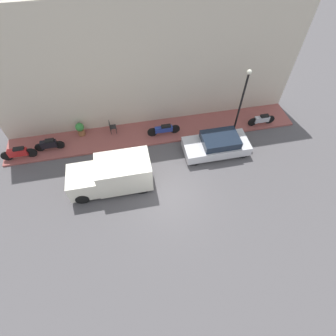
{
  "coord_description": "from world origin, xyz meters",
  "views": [
    {
      "loc": [
        -7.77,
        1.6,
        12.52
      ],
      "look_at": [
        1.34,
        -0.21,
        0.6
      ],
      "focal_mm": 28.0,
      "sensor_mm": 36.0,
      "label": 1
    }
  ],
  "objects_px": {
    "streetlamp": "(243,96)",
    "cafe_chair": "(112,126)",
    "scooter_silver": "(262,119)",
    "potted_plant": "(80,129)",
    "parked_car": "(217,145)",
    "delivery_van": "(112,175)",
    "motorcycle_blue": "(164,129)",
    "motorcycle_black": "(49,144)",
    "motorcycle_red": "(18,153)"
  },
  "relations": [
    {
      "from": "streetlamp",
      "to": "cafe_chair",
      "type": "height_order",
      "value": "streetlamp"
    },
    {
      "from": "scooter_silver",
      "to": "potted_plant",
      "type": "height_order",
      "value": "potted_plant"
    },
    {
      "from": "scooter_silver",
      "to": "potted_plant",
      "type": "xyz_separation_m",
      "value": [
        1.4,
        12.06,
        0.06
      ]
    },
    {
      "from": "parked_car",
      "to": "potted_plant",
      "type": "relative_size",
      "value": 4.35
    },
    {
      "from": "delivery_van",
      "to": "cafe_chair",
      "type": "height_order",
      "value": "delivery_van"
    },
    {
      "from": "streetlamp",
      "to": "potted_plant",
      "type": "relative_size",
      "value": 4.82
    },
    {
      "from": "motorcycle_blue",
      "to": "streetlamp",
      "type": "height_order",
      "value": "streetlamp"
    },
    {
      "from": "scooter_silver",
      "to": "motorcycle_blue",
      "type": "bearing_deg",
      "value": 86.96
    },
    {
      "from": "parked_car",
      "to": "motorcycle_blue",
      "type": "distance_m",
      "value": 3.6
    },
    {
      "from": "motorcycle_blue",
      "to": "potted_plant",
      "type": "bearing_deg",
      "value": 78.98
    },
    {
      "from": "motorcycle_black",
      "to": "scooter_silver",
      "type": "relative_size",
      "value": 0.95
    },
    {
      "from": "motorcycle_red",
      "to": "motorcycle_black",
      "type": "bearing_deg",
      "value": -77.74
    },
    {
      "from": "motorcycle_blue",
      "to": "cafe_chair",
      "type": "height_order",
      "value": "cafe_chair"
    },
    {
      "from": "motorcycle_red",
      "to": "parked_car",
      "type": "bearing_deg",
      "value": -98.09
    },
    {
      "from": "delivery_van",
      "to": "cafe_chair",
      "type": "distance_m",
      "value": 4.26
    },
    {
      "from": "motorcycle_black",
      "to": "cafe_chair",
      "type": "distance_m",
      "value": 4.01
    },
    {
      "from": "motorcycle_black",
      "to": "delivery_van",
      "type": "bearing_deg",
      "value": -132.86
    },
    {
      "from": "motorcycle_red",
      "to": "motorcycle_blue",
      "type": "relative_size",
      "value": 0.97
    },
    {
      "from": "parked_car",
      "to": "motorcycle_black",
      "type": "relative_size",
      "value": 2.23
    },
    {
      "from": "delivery_van",
      "to": "streetlamp",
      "type": "relative_size",
      "value": 1.01
    },
    {
      "from": "parked_car",
      "to": "streetlamp",
      "type": "height_order",
      "value": "streetlamp"
    },
    {
      "from": "motorcycle_black",
      "to": "scooter_silver",
      "type": "xyz_separation_m",
      "value": [
        -0.41,
        -13.96,
        -0.01
      ]
    },
    {
      "from": "scooter_silver",
      "to": "motorcycle_blue",
      "type": "height_order",
      "value": "scooter_silver"
    },
    {
      "from": "streetlamp",
      "to": "motorcycle_blue",
      "type": "bearing_deg",
      "value": 83.93
    },
    {
      "from": "parked_car",
      "to": "motorcycle_black",
      "type": "xyz_separation_m",
      "value": [
        2.09,
        10.23,
        -0.05
      ]
    },
    {
      "from": "parked_car",
      "to": "delivery_van",
      "type": "distance_m",
      "value": 6.67
    },
    {
      "from": "motorcycle_blue",
      "to": "streetlamp",
      "type": "relative_size",
      "value": 0.48
    },
    {
      "from": "streetlamp",
      "to": "motorcycle_black",
      "type": "bearing_deg",
      "value": 87.35
    },
    {
      "from": "parked_car",
      "to": "motorcycle_red",
      "type": "distance_m",
      "value": 12.11
    },
    {
      "from": "motorcycle_black",
      "to": "motorcycle_red",
      "type": "distance_m",
      "value": 1.8
    },
    {
      "from": "parked_car",
      "to": "potted_plant",
      "type": "distance_m",
      "value": 8.88
    },
    {
      "from": "delivery_van",
      "to": "potted_plant",
      "type": "distance_m",
      "value": 4.81
    },
    {
      "from": "delivery_van",
      "to": "streetlamp",
      "type": "height_order",
      "value": "streetlamp"
    },
    {
      "from": "motorcycle_black",
      "to": "streetlamp",
      "type": "height_order",
      "value": "streetlamp"
    },
    {
      "from": "delivery_van",
      "to": "scooter_silver",
      "type": "relative_size",
      "value": 2.38
    },
    {
      "from": "motorcycle_blue",
      "to": "cafe_chair",
      "type": "distance_m",
      "value": 3.44
    },
    {
      "from": "delivery_van",
      "to": "motorcycle_blue",
      "type": "xyz_separation_m",
      "value": [
        3.4,
        -3.55,
        -0.43
      ]
    },
    {
      "from": "scooter_silver",
      "to": "motorcycle_blue",
      "type": "xyz_separation_m",
      "value": [
        0.36,
        6.69,
        -0.01
      ]
    },
    {
      "from": "scooter_silver",
      "to": "parked_car",
      "type": "bearing_deg",
      "value": 114.26
    },
    {
      "from": "scooter_silver",
      "to": "potted_plant",
      "type": "distance_m",
      "value": 12.14
    },
    {
      "from": "motorcycle_red",
      "to": "potted_plant",
      "type": "distance_m",
      "value": 3.92
    },
    {
      "from": "motorcycle_black",
      "to": "motorcycle_red",
      "type": "xyz_separation_m",
      "value": [
        -0.38,
        1.76,
        0.03
      ]
    },
    {
      "from": "motorcycle_black",
      "to": "scooter_silver",
      "type": "height_order",
      "value": "motorcycle_black"
    },
    {
      "from": "motorcycle_black",
      "to": "potted_plant",
      "type": "bearing_deg",
      "value": -62.47
    },
    {
      "from": "delivery_van",
      "to": "potted_plant",
      "type": "relative_size",
      "value": 4.85
    },
    {
      "from": "parked_car",
      "to": "motorcycle_black",
      "type": "height_order",
      "value": "parked_car"
    },
    {
      "from": "delivery_van",
      "to": "scooter_silver",
      "type": "height_order",
      "value": "delivery_van"
    },
    {
      "from": "motorcycle_blue",
      "to": "motorcycle_black",
      "type": "bearing_deg",
      "value": 89.59
    },
    {
      "from": "motorcycle_red",
      "to": "cafe_chair",
      "type": "bearing_deg",
      "value": -78.31
    },
    {
      "from": "scooter_silver",
      "to": "motorcycle_blue",
      "type": "distance_m",
      "value": 6.7
    }
  ]
}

